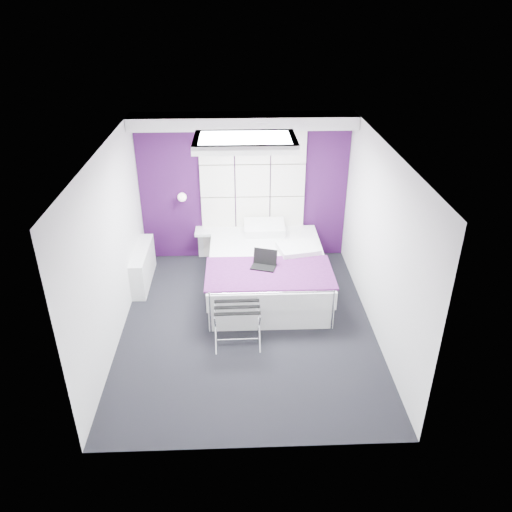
{
  "coord_description": "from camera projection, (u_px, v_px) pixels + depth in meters",
  "views": [
    {
      "loc": [
        -0.11,
        -5.93,
        4.32
      ],
      "look_at": [
        0.14,
        0.35,
        0.96
      ],
      "focal_mm": 35.0,
      "sensor_mm": 36.0,
      "label": 1
    }
  ],
  "objects": [
    {
      "name": "floor",
      "position": [
        248.0,
        325.0,
        7.26
      ],
      "size": [
        4.4,
        4.4,
        0.0
      ],
      "primitive_type": "plane",
      "color": "black",
      "rests_on": "ground"
    },
    {
      "name": "radiator",
      "position": [
        143.0,
        266.0,
        8.21
      ],
      "size": [
        0.22,
        1.2,
        0.6
      ],
      "primitive_type": "cube",
      "color": "white",
      "rests_on": "floor"
    },
    {
      "name": "bed",
      "position": [
        267.0,
        270.0,
        8.0
      ],
      "size": [
        1.88,
        2.28,
        0.79
      ],
      "color": "white",
      "rests_on": "floor"
    },
    {
      "name": "wall_left",
      "position": [
        111.0,
        248.0,
        6.59
      ],
      "size": [
        0.0,
        4.4,
        4.4
      ],
      "primitive_type": "plane",
      "rotation": [
        1.57,
        0.0,
        1.57
      ],
      "color": "white",
      "rests_on": "floor"
    },
    {
      "name": "luggage_rack",
      "position": [
        237.0,
        325.0,
        6.76
      ],
      "size": [
        0.61,
        0.45,
        0.6
      ],
      "rotation": [
        0.0,
        0.0,
        0.02
      ],
      "color": "silver",
      "rests_on": "floor"
    },
    {
      "name": "wall_back",
      "position": [
        244.0,
        188.0,
        8.59
      ],
      "size": [
        3.6,
        0.0,
        3.6
      ],
      "primitive_type": "plane",
      "rotation": [
        1.57,
        0.0,
        0.0
      ],
      "color": "white",
      "rests_on": "floor"
    },
    {
      "name": "wall_lamp",
      "position": [
        182.0,
        196.0,
        8.46
      ],
      "size": [
        0.15,
        0.15,
        0.15
      ],
      "primitive_type": "sphere",
      "color": "white",
      "rests_on": "wall_back"
    },
    {
      "name": "wall_right",
      "position": [
        380.0,
        243.0,
        6.71
      ],
      "size": [
        0.0,
        4.4,
        4.4
      ],
      "primitive_type": "plane",
      "rotation": [
        1.57,
        0.0,
        -1.57
      ],
      "color": "white",
      "rests_on": "floor"
    },
    {
      "name": "soffit",
      "position": [
        243.0,
        121.0,
        7.8
      ],
      "size": [
        3.58,
        0.5,
        0.2
      ],
      "primitive_type": "cube",
      "color": "white",
      "rests_on": "wall_back"
    },
    {
      "name": "laptop",
      "position": [
        263.0,
        262.0,
        7.48
      ],
      "size": [
        0.36,
        0.26,
        0.26
      ],
      "rotation": [
        0.0,
        0.0,
        -0.31
      ],
      "color": "black",
      "rests_on": "bed"
    },
    {
      "name": "nightstand",
      "position": [
        209.0,
        231.0,
        8.75
      ],
      "size": [
        0.47,
        0.37,
        0.05
      ],
      "primitive_type": "cube",
      "color": "white",
      "rests_on": "wall_back"
    },
    {
      "name": "accent_wall",
      "position": [
        244.0,
        188.0,
        8.58
      ],
      "size": [
        3.58,
        0.02,
        2.58
      ],
      "primitive_type": "cube",
      "color": "#350E3F",
      "rests_on": "wall_back"
    },
    {
      "name": "ceiling",
      "position": [
        246.0,
        150.0,
        6.04
      ],
      "size": [
        4.4,
        4.4,
        0.0
      ],
      "primitive_type": "plane",
      "rotation": [
        3.14,
        0.0,
        0.0
      ],
      "color": "white",
      "rests_on": "wall_back"
    },
    {
      "name": "skylight",
      "position": [
        245.0,
        141.0,
        6.59
      ],
      "size": [
        1.36,
        0.86,
        0.12
      ],
      "primitive_type": null,
      "color": "white",
      "rests_on": "ceiling"
    },
    {
      "name": "headboard",
      "position": [
        253.0,
        196.0,
        8.6
      ],
      "size": [
        1.8,
        0.08,
        2.3
      ],
      "primitive_type": null,
      "color": "white",
      "rests_on": "wall_back"
    }
  ]
}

